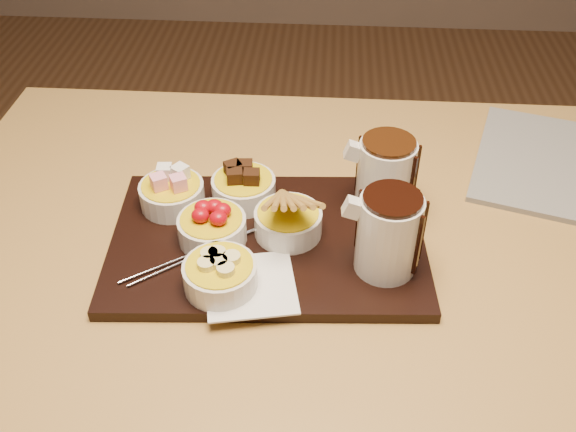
# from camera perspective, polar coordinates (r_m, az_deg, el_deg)

# --- Properties ---
(dining_table) EXTENTS (1.20, 0.80, 0.75)m
(dining_table) POSITION_cam_1_polar(r_m,az_deg,el_deg) (1.06, 1.52, -4.95)
(dining_table) COLOR #AF8541
(dining_table) RESTS_ON ground
(serving_board) EXTENTS (0.48, 0.33, 0.02)m
(serving_board) POSITION_cam_1_polar(r_m,az_deg,el_deg) (0.95, -1.80, -2.27)
(serving_board) COLOR black
(serving_board) RESTS_ON dining_table
(napkin) EXTENTS (0.14, 0.14, 0.00)m
(napkin) POSITION_cam_1_polar(r_m,az_deg,el_deg) (0.87, -3.34, -6.16)
(napkin) COLOR white
(napkin) RESTS_ON serving_board
(bowl_marshmallows) EXTENTS (0.10, 0.10, 0.04)m
(bowl_marshmallows) POSITION_cam_1_polar(r_m,az_deg,el_deg) (1.01, -10.26, 1.85)
(bowl_marshmallows) COLOR silver
(bowl_marshmallows) RESTS_ON serving_board
(bowl_cake) EXTENTS (0.10, 0.10, 0.04)m
(bowl_cake) POSITION_cam_1_polar(r_m,az_deg,el_deg) (1.01, -3.95, 2.38)
(bowl_cake) COLOR silver
(bowl_cake) RESTS_ON serving_board
(bowl_strawberries) EXTENTS (0.10, 0.10, 0.04)m
(bowl_strawberries) POSITION_cam_1_polar(r_m,az_deg,el_deg) (0.94, -6.75, -1.17)
(bowl_strawberries) COLOR silver
(bowl_strawberries) RESTS_ON serving_board
(bowl_biscotti) EXTENTS (0.10, 0.10, 0.04)m
(bowl_biscotti) POSITION_cam_1_polar(r_m,az_deg,el_deg) (0.94, 0.01, -0.61)
(bowl_biscotti) COLOR silver
(bowl_biscotti) RESTS_ON serving_board
(bowl_bananas) EXTENTS (0.10, 0.10, 0.04)m
(bowl_bananas) POSITION_cam_1_polar(r_m,az_deg,el_deg) (0.87, -6.04, -5.32)
(bowl_bananas) COLOR silver
(bowl_bananas) RESTS_ON serving_board
(pitcher_dark_chocolate) EXTENTS (0.09, 0.09, 0.12)m
(pitcher_dark_chocolate) POSITION_cam_1_polar(r_m,az_deg,el_deg) (0.87, 8.89, -1.66)
(pitcher_dark_chocolate) COLOR silver
(pitcher_dark_chocolate) RESTS_ON serving_board
(pitcher_milk_chocolate) EXTENTS (0.09, 0.09, 0.12)m
(pitcher_milk_chocolate) POSITION_cam_1_polar(r_m,az_deg,el_deg) (0.97, 8.62, 3.43)
(pitcher_milk_chocolate) COLOR silver
(pitcher_milk_chocolate) RESTS_ON serving_board
(fondue_skewers) EXTENTS (0.18, 0.23, 0.01)m
(fondue_skewers) POSITION_cam_1_polar(r_m,az_deg,el_deg) (0.93, -7.44, -2.89)
(fondue_skewers) COLOR silver
(fondue_skewers) RESTS_ON serving_board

